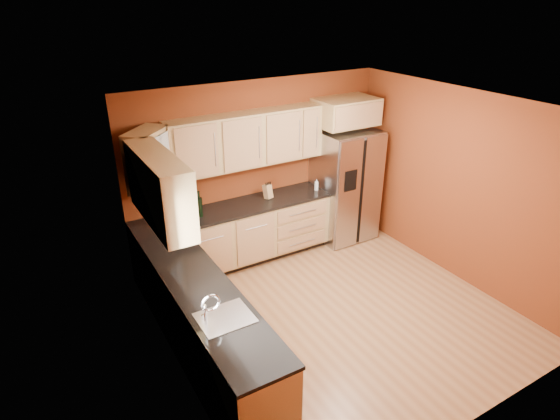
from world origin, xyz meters
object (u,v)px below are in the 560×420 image
(wine_bottle_a, at_px, (165,213))
(soap_dispenser, at_px, (316,185))
(canister_left, at_px, (192,211))
(knife_block, at_px, (268,191))
(refrigerator, at_px, (345,185))

(wine_bottle_a, distance_m, soap_dispenser, 2.36)
(canister_left, bearing_deg, soap_dispenser, -1.53)
(knife_block, bearing_deg, refrigerator, -22.61)
(wine_bottle_a, bearing_deg, refrigerator, 0.04)
(knife_block, bearing_deg, canister_left, 165.42)
(refrigerator, distance_m, soap_dispenser, 0.56)
(refrigerator, relative_size, knife_block, 8.48)
(knife_block, bearing_deg, wine_bottle_a, 166.53)
(refrigerator, xyz_separation_m, soap_dispenser, (-0.55, -0.00, 0.12))
(refrigerator, height_order, wine_bottle_a, refrigerator)
(wine_bottle_a, distance_m, knife_block, 1.58)
(canister_left, distance_m, wine_bottle_a, 0.39)
(wine_bottle_a, relative_size, knife_block, 1.76)
(wine_bottle_a, bearing_deg, canister_left, 7.74)
(knife_block, relative_size, soap_dispenser, 1.20)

